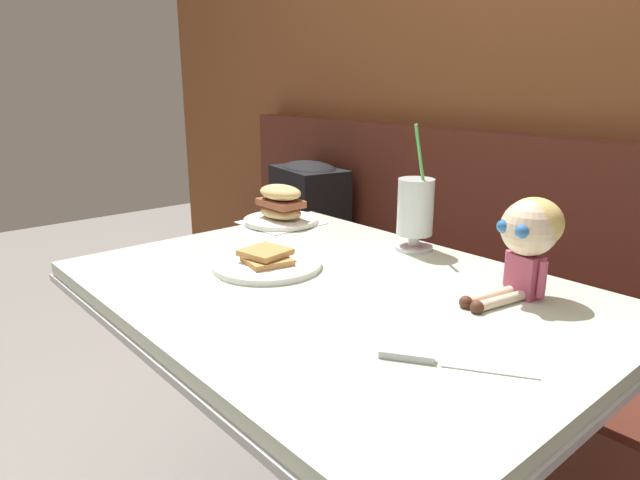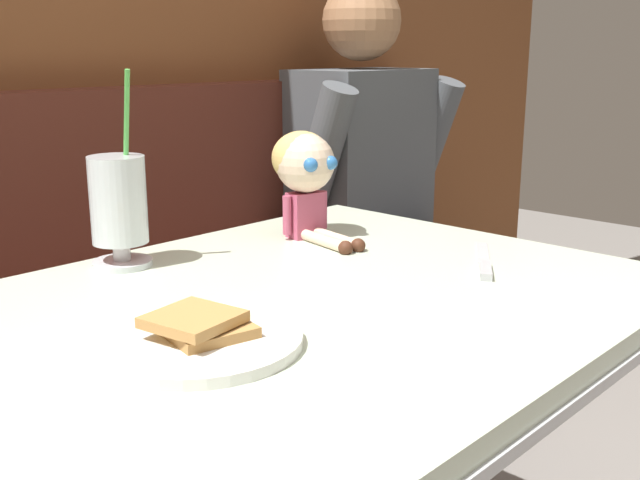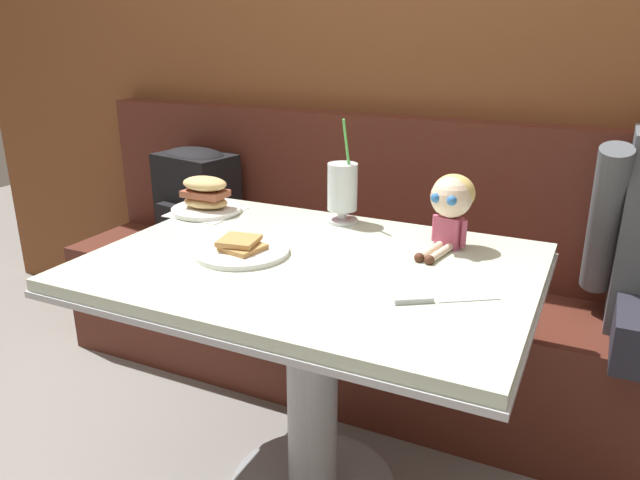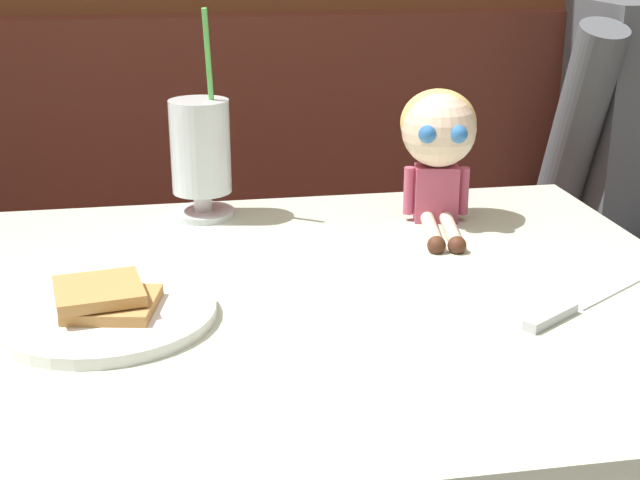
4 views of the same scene
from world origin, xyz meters
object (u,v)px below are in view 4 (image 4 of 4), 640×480
toast_plate (106,310)px  seated_doll (439,137)px  milkshake_glass (201,153)px  butter_knife (567,310)px

toast_plate → seated_doll: seated_doll is taller
toast_plate → seated_doll: size_ratio=1.10×
toast_plate → seated_doll: bearing=31.0°
seated_doll → milkshake_glass: bearing=167.0°
seated_doll → toast_plate: bearing=-149.0°
toast_plate → butter_knife: bearing=-8.0°
milkshake_glass → seated_doll: milkshake_glass is taller
milkshake_glass → butter_knife: 0.60m
seated_doll → butter_knife: bearing=-82.1°
butter_knife → toast_plate: bearing=172.0°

